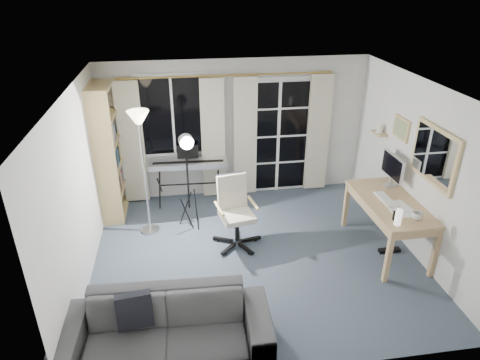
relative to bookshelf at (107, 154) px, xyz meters
name	(u,v)px	position (x,y,z in m)	size (l,w,h in m)	color
floor	(255,256)	(2.13, -1.60, -1.04)	(4.50, 4.00, 0.02)	#3A4655
window	(173,116)	(1.08, 0.37, 0.47)	(1.20, 0.08, 1.40)	white
french_door	(278,137)	(2.88, 0.37, 0.00)	(1.32, 0.09, 2.11)	white
curtains	(228,138)	(1.99, 0.28, 0.07)	(3.60, 0.07, 2.13)	gold
bookshelf	(107,154)	(0.00, 0.00, 0.00)	(0.36, 1.01, 2.17)	tan
torchiere_lamp	(140,137)	(0.62, -0.73, 0.53)	(0.40, 0.40, 1.94)	#B2B2B7
keyboard_piano	(188,165)	(1.28, 0.09, -0.31)	(1.33, 0.68, 0.95)	black
studio_light	(187,153)	(1.25, -0.77, 0.26)	(0.32, 0.32, 1.61)	black
office_chair	(234,204)	(1.88, -1.18, -0.41)	(0.72, 0.71, 1.05)	black
desk	(390,207)	(4.01, -1.71, -0.34)	(0.76, 1.48, 0.79)	tan
monitor	(393,168)	(4.20, -1.26, 0.05)	(0.19, 0.57, 0.49)	silver
desk_clutter	(393,221)	(3.94, -1.95, -0.41)	(0.45, 0.90, 1.00)	white
mug	(417,215)	(4.11, -2.21, -0.18)	(0.13, 0.10, 0.13)	silver
wall_mirror	(434,156)	(4.35, -1.95, 0.52)	(0.04, 0.94, 0.74)	tan
framed_print	(401,129)	(4.36, -1.05, 0.57)	(0.03, 0.42, 0.32)	tan
wall_shelf	(380,130)	(4.29, -0.55, 0.38)	(0.16, 0.30, 0.18)	tan
sofa	(165,321)	(0.89, -3.15, -0.60)	(2.21, 0.74, 0.85)	#333235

